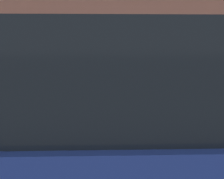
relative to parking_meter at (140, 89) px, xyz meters
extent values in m
cube|color=gray|center=(-0.39, 0.79, -1.09)|extent=(36.00, 2.30, 0.15)
cylinder|color=slate|center=(0.00, 0.00, -0.50)|extent=(0.07, 0.07, 1.03)
cylinder|color=slate|center=(0.00, 0.00, 0.18)|extent=(0.15, 0.15, 0.33)
sphere|color=silver|center=(0.00, 0.00, 0.37)|extent=(0.15, 0.15, 0.15)
cube|color=black|center=(-0.01, -0.08, 0.25)|extent=(0.08, 0.01, 0.07)
cube|color=green|center=(-0.01, -0.08, 0.12)|extent=(0.09, 0.01, 0.09)
cylinder|color=#1E233F|center=(-0.57, 0.26, -0.61)|extent=(0.15, 0.15, 0.80)
cylinder|color=#1E233F|center=(-0.39, 0.18, -0.61)|extent=(0.15, 0.15, 0.80)
cube|color=#2D478C|center=(-0.48, 0.22, 0.09)|extent=(0.47, 0.37, 0.60)
sphere|color=#936B4C|center=(-0.48, 0.22, 0.50)|extent=(0.22, 0.22, 0.22)
cylinder|color=#2D478C|center=(-0.71, 0.32, 0.11)|extent=(0.09, 0.09, 0.57)
cylinder|color=#2D478C|center=(-0.18, 0.27, 0.19)|extent=(0.25, 0.43, 0.49)
cube|color=navy|center=(-0.77, -1.59, -0.44)|extent=(4.52, 1.85, 0.80)
cube|color=black|center=(-0.72, -1.59, 0.28)|extent=(2.12, 1.62, 0.64)
cylinder|color=black|center=(-0.39, 1.80, 0.09)|extent=(24.00, 0.06, 0.06)
cylinder|color=black|center=(-0.39, 1.80, -0.41)|extent=(24.00, 0.05, 0.05)
cylinder|color=black|center=(-0.39, 1.80, -0.46)|extent=(0.06, 0.06, 1.10)
cube|color=brown|center=(-0.39, 4.08, 0.51)|extent=(32.00, 0.50, 3.34)
camera|label=1|loc=(-0.46, -4.20, 0.45)|focal=62.39mm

